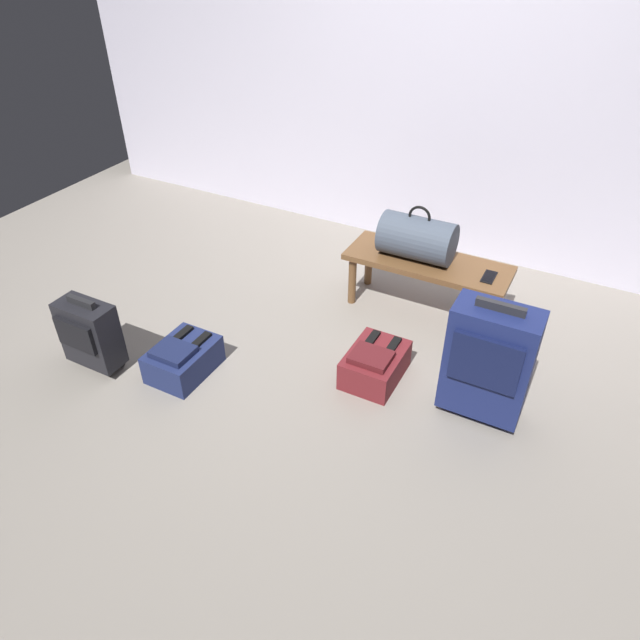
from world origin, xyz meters
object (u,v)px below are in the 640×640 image
at_px(cell_phone, 489,277).
at_px(suitcase_small_charcoal, 89,333).
at_px(bench, 427,268).
at_px(duffel_bag_slate, 417,238).
at_px(backpack_navy, 183,359).
at_px(backpack_maroon, 375,364).
at_px(suitcase_upright_navy, 489,361).

bearing_deg(cell_phone, suitcase_small_charcoal, -142.87).
distance_m(cell_phone, suitcase_small_charcoal, 2.26).
height_order(bench, cell_phone, cell_phone).
bearing_deg(duffel_bag_slate, suitcase_small_charcoal, -134.01).
relative_size(backpack_navy, backpack_maroon, 1.00).
height_order(suitcase_upright_navy, backpack_maroon, suitcase_upright_navy).
height_order(suitcase_small_charcoal, backpack_maroon, suitcase_small_charcoal).
relative_size(bench, cell_phone, 6.94).
height_order(duffel_bag_slate, cell_phone, duffel_bag_slate).
relative_size(suitcase_upright_navy, suitcase_small_charcoal, 1.49).
bearing_deg(suitcase_small_charcoal, suitcase_upright_navy, 17.79).
relative_size(suitcase_small_charcoal, backpack_maroon, 1.21).
relative_size(cell_phone, backpack_navy, 0.38).
bearing_deg(backpack_maroon, bench, 88.94).
distance_m(bench, duffel_bag_slate, 0.20).
distance_m(duffel_bag_slate, backpack_navy, 1.54).
xyz_separation_m(cell_phone, suitcase_small_charcoal, (-1.80, -1.36, -0.13)).
distance_m(bench, suitcase_upright_navy, 0.94).
xyz_separation_m(bench, suitcase_small_charcoal, (-1.42, -1.39, -0.07)).
distance_m(cell_phone, suitcase_upright_navy, 0.75).
distance_m(bench, backpack_navy, 1.55).
bearing_deg(suitcase_upright_navy, cell_phone, 104.69).
height_order(duffel_bag_slate, suitcase_upright_navy, duffel_bag_slate).
distance_m(suitcase_small_charcoal, backpack_maroon, 1.56).
bearing_deg(bench, duffel_bag_slate, 180.00).
xyz_separation_m(backpack_navy, backpack_maroon, (0.95, 0.45, 0.00)).
bearing_deg(backpack_maroon, suitcase_upright_navy, -0.86).
bearing_deg(suitcase_upright_navy, suitcase_small_charcoal, -162.21).
xyz_separation_m(bench, duffel_bag_slate, (-0.08, 0.00, 0.19)).
relative_size(cell_phone, backpack_maroon, 0.38).
bearing_deg(backpack_maroon, suitcase_small_charcoal, -155.33).
bearing_deg(bench, backpack_navy, -129.05).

